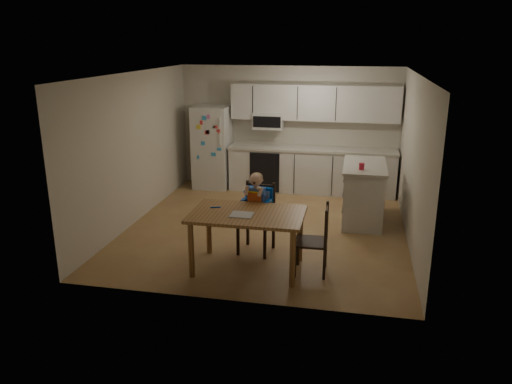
{
  "coord_description": "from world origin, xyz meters",
  "views": [
    {
      "loc": [
        1.39,
        -7.67,
        3.0
      ],
      "look_at": [
        0.02,
        -0.99,
        0.91
      ],
      "focal_mm": 35.0,
      "sensor_mm": 36.0,
      "label": 1
    }
  ],
  "objects_px": {
    "chair_booster": "(257,204)",
    "dining_table": "(247,220)",
    "red_cup": "(362,166)",
    "chair_side": "(319,235)",
    "refrigerator": "(212,147)",
    "kitchen_island": "(363,193)"
  },
  "relations": [
    {
      "from": "kitchen_island",
      "to": "chair_side",
      "type": "xyz_separation_m",
      "value": [
        -0.58,
        -2.17,
        0.03
      ]
    },
    {
      "from": "dining_table",
      "to": "chair_side",
      "type": "bearing_deg",
      "value": 3.17
    },
    {
      "from": "chair_booster",
      "to": "chair_side",
      "type": "distance_m",
      "value": 1.11
    },
    {
      "from": "red_cup",
      "to": "kitchen_island",
      "type": "bearing_deg",
      "value": 80.49
    },
    {
      "from": "dining_table",
      "to": "chair_booster",
      "type": "distance_m",
      "value": 0.62
    },
    {
      "from": "refrigerator",
      "to": "red_cup",
      "type": "distance_m",
      "value": 3.58
    },
    {
      "from": "refrigerator",
      "to": "chair_side",
      "type": "relative_size",
      "value": 1.79
    },
    {
      "from": "red_cup",
      "to": "chair_side",
      "type": "bearing_deg",
      "value": -106.01
    },
    {
      "from": "red_cup",
      "to": "chair_side",
      "type": "height_order",
      "value": "red_cup"
    },
    {
      "from": "refrigerator",
      "to": "dining_table",
      "type": "distance_m",
      "value": 4.07
    },
    {
      "from": "red_cup",
      "to": "dining_table",
      "type": "distance_m",
      "value": 2.4
    },
    {
      "from": "dining_table",
      "to": "chair_booster",
      "type": "height_order",
      "value": "chair_booster"
    },
    {
      "from": "kitchen_island",
      "to": "red_cup",
      "type": "height_order",
      "value": "red_cup"
    },
    {
      "from": "chair_side",
      "to": "refrigerator",
      "type": "bearing_deg",
      "value": -147.09
    },
    {
      "from": "chair_booster",
      "to": "dining_table",
      "type": "bearing_deg",
      "value": -82.84
    },
    {
      "from": "red_cup",
      "to": "dining_table",
      "type": "xyz_separation_m",
      "value": [
        -1.47,
        -1.87,
        -0.36
      ]
    },
    {
      "from": "refrigerator",
      "to": "chair_side",
      "type": "bearing_deg",
      "value": -55.63
    },
    {
      "from": "chair_booster",
      "to": "chair_side",
      "type": "bearing_deg",
      "value": -23.37
    },
    {
      "from": "kitchen_island",
      "to": "chair_side",
      "type": "relative_size",
      "value": 1.42
    },
    {
      "from": "kitchen_island",
      "to": "red_cup",
      "type": "bearing_deg",
      "value": -99.51
    },
    {
      "from": "refrigerator",
      "to": "chair_booster",
      "type": "bearing_deg",
      "value": -63.08
    },
    {
      "from": "chair_booster",
      "to": "red_cup",
      "type": "bearing_deg",
      "value": 48.32
    }
  ]
}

